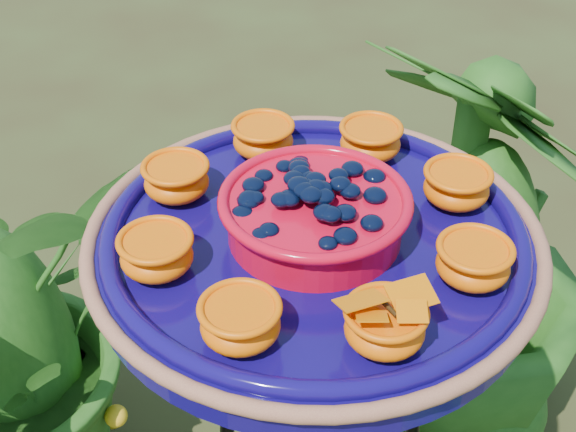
# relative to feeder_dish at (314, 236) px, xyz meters

# --- Properties ---
(feeder_dish) EXTENTS (0.52, 0.52, 0.12)m
(feeder_dish) POSITION_rel_feeder_dish_xyz_m (0.00, 0.00, 0.00)
(feeder_dish) COLOR #0F0753
(feeder_dish) RESTS_ON tripod_stand
(shrub_back_left) EXTENTS (1.00, 0.98, 0.84)m
(shrub_back_left) POSITION_rel_feeder_dish_xyz_m (-0.53, 0.55, -0.61)
(shrub_back_left) COLOR #205015
(shrub_back_left) RESTS_ON ground
(shrub_back_right) EXTENTS (0.76, 0.76, 1.00)m
(shrub_back_right) POSITION_rel_feeder_dish_xyz_m (0.46, 0.52, -0.53)
(shrub_back_right) COLOR #205015
(shrub_back_right) RESTS_ON ground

